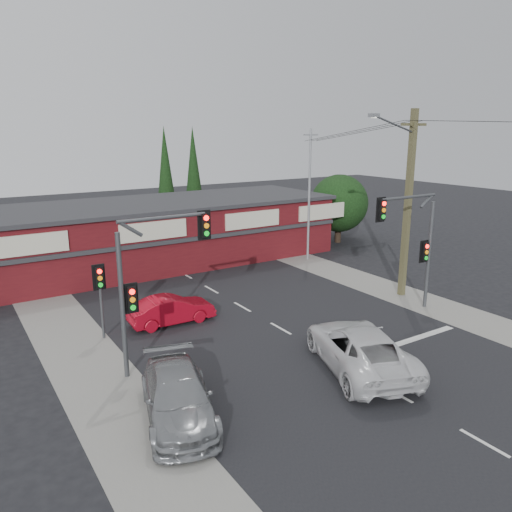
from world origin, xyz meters
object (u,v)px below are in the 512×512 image
silver_suv (178,397)px  shop_building (146,233)px  utility_pole (407,199)px  red_sedan (171,310)px  white_suv (360,348)px

silver_suv → shop_building: (6.02, 18.55, 1.39)m
shop_building → utility_pole: (9.36, -14.00, 3.26)m
red_sedan → utility_pole: 13.54m
red_sedan → shop_building: size_ratio=0.15×
red_sedan → utility_pole: (12.32, -3.04, 4.73)m
white_suv → silver_suv: bearing=15.7°
white_suv → red_sedan: bearing=-42.3°
utility_pole → silver_suv: bearing=-163.5°
silver_suv → white_suv: bearing=11.6°
silver_suv → utility_pole: (15.38, 4.55, 4.66)m
red_sedan → shop_building: (2.96, 10.96, 1.47)m
silver_suv → utility_pole: bearing=32.8°
utility_pole → red_sedan: bearing=166.2°
white_suv → red_sedan: size_ratio=1.49×
silver_suv → shop_building: shop_building is taller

